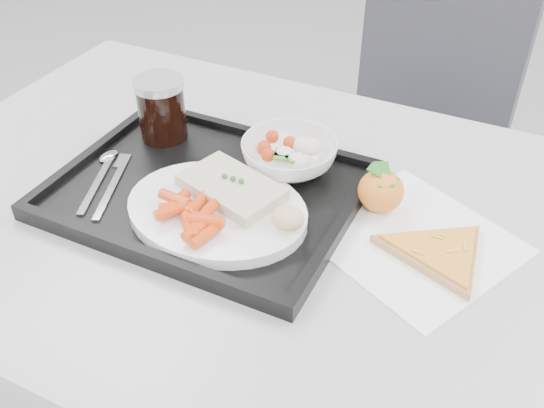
# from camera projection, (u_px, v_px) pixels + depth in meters

# --- Properties ---
(table) EXTENTS (1.20, 0.80, 0.75)m
(table) POSITION_uv_depth(u_px,v_px,m) (260.00, 239.00, 0.96)
(table) COLOR silver
(table) RESTS_ON ground
(chair) EXTENTS (0.50, 0.50, 0.93)m
(chair) POSITION_uv_depth(u_px,v_px,m) (418.00, 127.00, 1.51)
(chair) COLOR #34353B
(chair) RESTS_ON ground
(tray) EXTENTS (0.45, 0.35, 0.03)m
(tray) POSITION_uv_depth(u_px,v_px,m) (207.00, 191.00, 0.93)
(tray) COLOR black
(tray) RESTS_ON table
(dinner_plate) EXTENTS (0.27, 0.27, 0.02)m
(dinner_plate) POSITION_uv_depth(u_px,v_px,m) (217.00, 211.00, 0.87)
(dinner_plate) COLOR white
(dinner_plate) RESTS_ON tray
(fish_fillet) EXTENTS (0.17, 0.13, 0.03)m
(fish_fillet) POSITION_uv_depth(u_px,v_px,m) (232.00, 187.00, 0.89)
(fish_fillet) COLOR beige
(fish_fillet) RESTS_ON dinner_plate
(bread_roll) EXTENTS (0.06, 0.05, 0.03)m
(bread_roll) POSITION_uv_depth(u_px,v_px,m) (288.00, 218.00, 0.82)
(bread_roll) COLOR #E3BE82
(bread_roll) RESTS_ON dinner_plate
(salad_bowl) EXTENTS (0.15, 0.15, 0.05)m
(salad_bowl) POSITION_uv_depth(u_px,v_px,m) (289.00, 155.00, 0.96)
(salad_bowl) COLOR white
(salad_bowl) RESTS_ON tray
(cola_glass) EXTENTS (0.08, 0.08, 0.11)m
(cola_glass) POSITION_uv_depth(u_px,v_px,m) (161.00, 108.00, 1.01)
(cola_glass) COLOR black
(cola_glass) RESTS_ON tray
(cutlery) EXTENTS (0.11, 0.17, 0.01)m
(cutlery) POSITION_uv_depth(u_px,v_px,m) (107.00, 174.00, 0.95)
(cutlery) COLOR silver
(cutlery) RESTS_ON tray
(napkin) EXTENTS (0.33, 0.32, 0.00)m
(napkin) POSITION_uv_depth(u_px,v_px,m) (413.00, 241.00, 0.86)
(napkin) COLOR white
(napkin) RESTS_ON table
(tangerine) EXTENTS (0.07, 0.07, 0.07)m
(tangerine) POSITION_uv_depth(u_px,v_px,m) (381.00, 191.00, 0.89)
(tangerine) COLOR #F85706
(tangerine) RESTS_ON napkin
(pizza_slice) EXTENTS (0.21, 0.21, 0.02)m
(pizza_slice) POSITION_uv_depth(u_px,v_px,m) (439.00, 253.00, 0.82)
(pizza_slice) COLOR tan
(pizza_slice) RESTS_ON napkin
(carrot_pile) EXTENTS (0.12, 0.10, 0.02)m
(carrot_pile) POSITION_uv_depth(u_px,v_px,m) (190.00, 215.00, 0.83)
(carrot_pile) COLOR #E43E10
(carrot_pile) RESTS_ON dinner_plate
(salad_contents) EXTENTS (0.09, 0.08, 0.03)m
(salad_contents) POSITION_uv_depth(u_px,v_px,m) (289.00, 150.00, 0.95)
(salad_contents) COLOR red
(salad_contents) RESTS_ON salad_bowl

